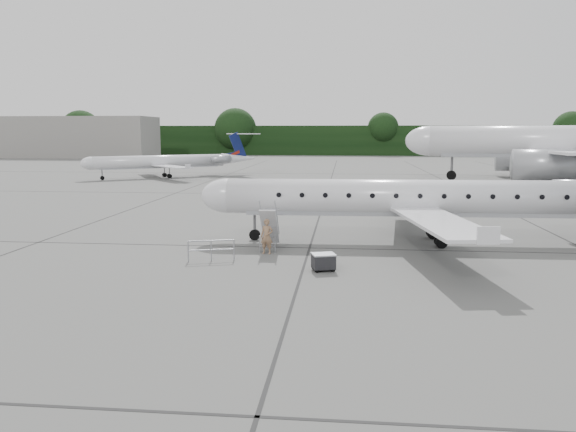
# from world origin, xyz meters

# --- Properties ---
(ground) EXTENTS (320.00, 320.00, 0.00)m
(ground) POSITION_xyz_m (0.00, 0.00, 0.00)
(ground) COLOR #5E5E5C
(ground) RESTS_ON ground
(treeline) EXTENTS (260.00, 4.00, 8.00)m
(treeline) POSITION_xyz_m (0.00, 130.00, 4.00)
(treeline) COLOR black
(treeline) RESTS_ON ground
(terminal_building) EXTENTS (40.00, 14.00, 10.00)m
(terminal_building) POSITION_xyz_m (-70.00, 110.00, 5.00)
(terminal_building) COLOR gray
(terminal_building) RESTS_ON ground
(main_regional_jet) EXTENTS (28.26, 20.69, 7.12)m
(main_regional_jet) POSITION_xyz_m (1.63, 7.15, 3.56)
(main_regional_jet) COLOR silver
(main_regional_jet) RESTS_ON ground
(airstair) EXTENTS (0.91, 2.41, 2.23)m
(airstair) POSITION_xyz_m (-6.54, 4.70, 1.12)
(airstair) COLOR silver
(airstair) RESTS_ON ground
(passenger) EXTENTS (0.72, 0.54, 1.80)m
(passenger) POSITION_xyz_m (-6.50, 3.36, 0.90)
(passenger) COLOR #89664A
(passenger) RESTS_ON ground
(safety_railing) EXTENTS (2.13, 0.70, 1.00)m
(safety_railing) POSITION_xyz_m (-8.96, 1.44, 0.50)
(safety_railing) COLOR #919399
(safety_railing) RESTS_ON ground
(baggage_cart) EXTENTS (1.16, 1.04, 0.84)m
(baggage_cart) POSITION_xyz_m (-3.47, 0.04, 0.42)
(baggage_cart) COLOR black
(baggage_cart) RESTS_ON ground
(bg_narrowbody) EXTENTS (42.61, 33.30, 14.02)m
(bg_narrowbody) POSITION_xyz_m (23.48, 48.72, 7.01)
(bg_narrowbody) COLOR silver
(bg_narrowbody) RESTS_ON ground
(bg_regional_left) EXTENTS (28.85, 27.33, 6.14)m
(bg_regional_left) POSITION_xyz_m (-27.79, 50.39, 3.07)
(bg_regional_left) COLOR silver
(bg_regional_left) RESTS_ON ground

